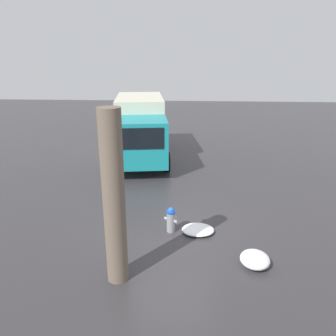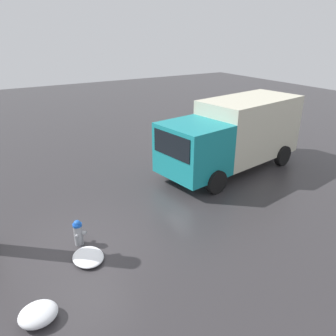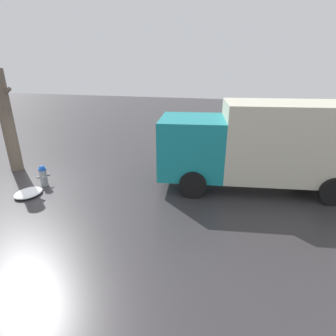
# 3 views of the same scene
# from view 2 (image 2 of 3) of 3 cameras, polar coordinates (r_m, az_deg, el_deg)

# --- Properties ---
(ground_plane) EXTENTS (60.00, 60.00, 0.00)m
(ground_plane) POSITION_cam_2_polar(r_m,az_deg,el_deg) (9.94, -15.14, -12.64)
(ground_plane) COLOR #333033
(fire_hydrant) EXTENTS (0.37, 0.43, 0.78)m
(fire_hydrant) POSITION_cam_2_polar(r_m,az_deg,el_deg) (9.71, -15.36, -10.72)
(fire_hydrant) COLOR gray
(fire_hydrant) RESTS_ON ground_plane
(delivery_truck) EXTENTS (6.93, 3.34, 2.98)m
(delivery_truck) POSITION_cam_2_polar(r_m,az_deg,el_deg) (14.22, 11.53, 5.96)
(delivery_truck) COLOR teal
(delivery_truck) RESTS_ON ground_plane
(snow_pile_by_hydrant) EXTENTS (0.80, 0.96, 0.17)m
(snow_pile_by_hydrant) POSITION_cam_2_polar(r_m,az_deg,el_deg) (9.25, -13.73, -14.81)
(snow_pile_by_hydrant) COLOR white
(snow_pile_by_hydrant) RESTS_ON ground_plane
(snow_pile_curbside) EXTENTS (0.81, 0.74, 0.33)m
(snow_pile_curbside) POSITION_cam_2_polar(r_m,az_deg,el_deg) (7.97, -21.67, -22.57)
(snow_pile_curbside) COLOR white
(snow_pile_curbside) RESTS_ON ground_plane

